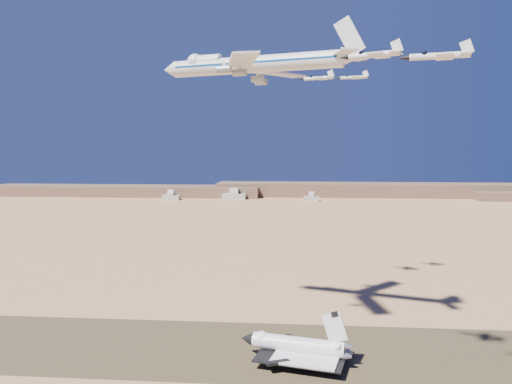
# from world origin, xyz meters

# --- Properties ---
(ground) EXTENTS (1200.00, 1200.00, 0.00)m
(ground) POSITION_xyz_m (0.00, 0.00, 0.00)
(ground) COLOR tan
(ground) RESTS_ON ground
(runway) EXTENTS (600.00, 50.00, 0.06)m
(runway) POSITION_xyz_m (0.00, 0.00, 0.03)
(runway) COLOR brown
(runway) RESTS_ON ground
(ridgeline) EXTENTS (960.00, 90.00, 18.00)m
(ridgeline) POSITION_xyz_m (65.32, 527.31, 7.63)
(ridgeline) COLOR brown
(ridgeline) RESTS_ON ground
(hangars) EXTENTS (200.50, 29.50, 30.00)m
(hangars) POSITION_xyz_m (-64.00, 478.43, 4.83)
(hangars) COLOR #A7A194
(hangars) RESTS_ON ground
(shuttle) EXTENTS (35.50, 26.89, 17.45)m
(shuttle) POSITION_xyz_m (22.80, -7.91, 4.69)
(shuttle) COLOR silver
(shuttle) RESTS_ON runway
(carrier_747) EXTENTS (72.98, 54.44, 18.26)m
(carrier_747) POSITION_xyz_m (5.36, 14.37, 95.20)
(carrier_747) COLOR silver
(crew_a) EXTENTS (0.66, 0.80, 1.90)m
(crew_a) POSITION_xyz_m (30.41, -15.84, 1.01)
(crew_a) COLOR red
(crew_a) RESTS_ON runway
(crew_b) EXTENTS (0.91, 1.04, 1.86)m
(crew_b) POSITION_xyz_m (32.67, -14.84, 0.99)
(crew_b) COLOR red
(crew_b) RESTS_ON runway
(crew_c) EXTENTS (1.03, 0.83, 1.56)m
(crew_c) POSITION_xyz_m (32.26, -14.12, 0.84)
(crew_c) COLOR red
(crew_c) RESTS_ON runway
(chase_jet_a) EXTENTS (15.51, 9.79, 4.05)m
(chase_jet_a) POSITION_xyz_m (40.88, -31.81, 89.57)
(chase_jet_a) COLOR silver
(chase_jet_b) EXTENTS (15.43, 8.92, 3.92)m
(chase_jet_b) POSITION_xyz_m (52.66, -46.55, 86.49)
(chase_jet_b) COLOR silver
(chase_jet_c) EXTENTS (16.07, 9.46, 4.12)m
(chase_jet_c) POSITION_xyz_m (31.03, 65.09, 97.33)
(chase_jet_c) COLOR silver
(chase_jet_d) EXTENTS (15.24, 8.57, 3.83)m
(chase_jet_d) POSITION_xyz_m (47.56, 75.72, 98.96)
(chase_jet_d) COLOR silver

